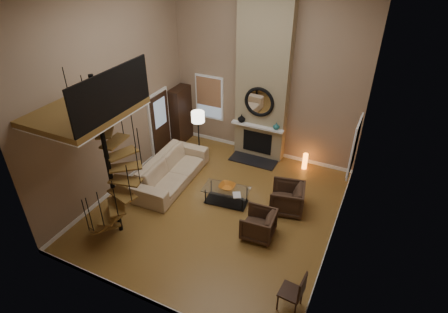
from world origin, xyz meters
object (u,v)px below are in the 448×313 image
at_px(sofa, 172,170).
at_px(coffee_table, 226,194).
at_px(accent_lamp, 305,161).
at_px(side_chair, 295,291).
at_px(armchair_far, 261,225).
at_px(floor_lamp, 198,121).
at_px(armchair_near, 290,199).
at_px(hutch, 181,115).

xyz_separation_m(sofa, coffee_table, (1.86, -0.20, -0.11)).
relative_size(accent_lamp, side_chair, 0.58).
height_order(armchair_far, floor_lamp, floor_lamp).
bearing_deg(side_chair, floor_lamp, 137.13).
distance_m(sofa, coffee_table, 1.88).
height_order(sofa, coffee_table, sofa).
relative_size(armchair_near, accent_lamp, 1.61).
distance_m(hutch, coffee_table, 3.89).
distance_m(coffee_table, accent_lamp, 2.97).
bearing_deg(hutch, sofa, -65.42).
distance_m(hutch, armchair_near, 5.02).
bearing_deg(accent_lamp, floor_lamp, -162.52).
bearing_deg(sofa, armchair_far, -110.51).
bearing_deg(armchair_near, sofa, -97.96).
bearing_deg(armchair_near, hutch, -126.18).
relative_size(armchair_far, floor_lamp, 0.45).
distance_m(armchair_far, coffee_table, 1.55).
xyz_separation_m(armchair_near, floor_lamp, (-3.34, 1.11, 1.06)).
bearing_deg(side_chair, accent_lamp, 102.79).
bearing_deg(floor_lamp, coffee_table, -42.78).
bearing_deg(coffee_table, armchair_near, 15.55).
bearing_deg(accent_lamp, sofa, -144.74).
relative_size(armchair_near, coffee_table, 0.67).
xyz_separation_m(hutch, sofa, (1.05, -2.29, -0.55)).
bearing_deg(floor_lamp, armchair_far, -38.40).
distance_m(armchair_near, coffee_table, 1.70).
height_order(hutch, side_chair, hutch).
bearing_deg(hutch, coffee_table, -40.56).
height_order(armchair_near, floor_lamp, floor_lamp).
height_order(sofa, armchair_far, sofa).
bearing_deg(hutch, side_chair, -41.70).
distance_m(coffee_table, floor_lamp, 2.57).
xyz_separation_m(armchair_far, side_chair, (1.30, -1.62, 0.17)).
bearing_deg(armchair_near, accent_lamp, 172.21).
xyz_separation_m(sofa, accent_lamp, (3.35, 2.37, -0.15)).
xyz_separation_m(coffee_table, accent_lamp, (1.48, 2.57, -0.03)).
relative_size(armchair_near, side_chair, 0.93).
height_order(accent_lamp, side_chair, side_chair).
xyz_separation_m(armchair_near, side_chair, (0.98, -2.89, 0.17)).
xyz_separation_m(coffee_table, floor_lamp, (-1.69, 1.57, 1.13)).
height_order(hutch, floor_lamp, hutch).
relative_size(hutch, armchair_near, 2.25).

